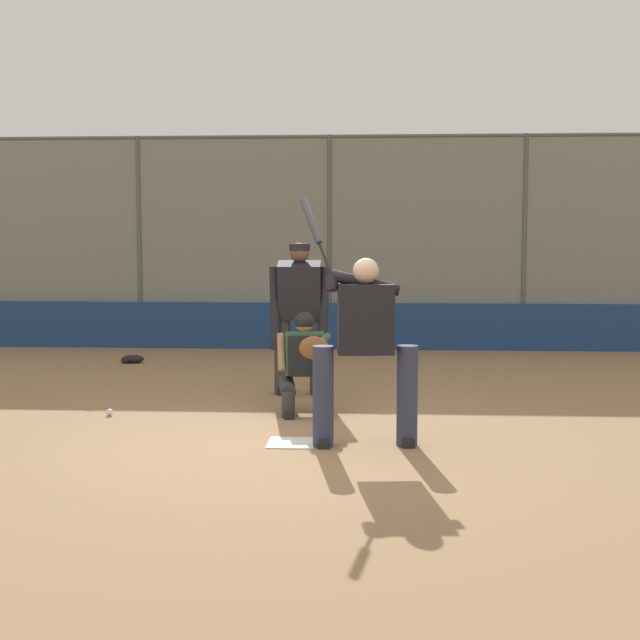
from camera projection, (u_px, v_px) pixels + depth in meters
ground_plane at (291, 444)px, 8.20m from camera, size 160.00×160.00×0.00m
home_plate_marker at (291, 443)px, 8.20m from camera, size 0.43×0.43×0.01m
backstop_fence at (329, 237)px, 14.94m from camera, size 19.51×0.08×3.57m
padding_wall at (329, 326)px, 14.99m from camera, size 19.04×0.18×0.77m
bleachers_beyond at (305, 314)px, 17.26m from camera, size 13.60×1.95×1.16m
batter_at_plate at (364, 344)px, 8.03m from camera, size 1.11×0.58×2.26m
catcher_behind_plate at (305, 362)px, 9.47m from camera, size 0.61×0.72×1.10m
umpire_home at (300, 313)px, 10.61m from camera, size 0.74×0.46×1.82m
fielding_glove_on_dirt at (132, 359)px, 13.35m from camera, size 0.34×0.26×0.12m
baseball_loose at (110, 412)px, 9.45m from camera, size 0.07×0.07×0.07m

